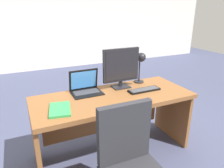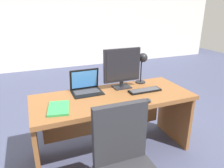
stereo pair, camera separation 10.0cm
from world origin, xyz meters
The scene contains 9 objects.
ground centered at (0.00, 1.50, 0.00)m, with size 12.00×12.00×0.00m, color #474C6B.
back_wall centered at (0.00, 4.02, 1.40)m, with size 10.00×0.10×2.80m, color silver.
desk centered at (0.00, 0.04, 0.53)m, with size 1.70×0.69×0.72m.
monitor centered at (0.19, 0.19, 0.97)m, with size 0.44×0.16×0.46m.
laptop centered at (-0.24, 0.24, 0.80)m, with size 0.33×0.26×0.25m.
keyboard centered at (0.37, -0.02, 0.73)m, with size 0.37×0.11×0.02m.
mouse centered at (0.26, -0.28, 0.74)m, with size 0.04×0.08×0.03m.
desk_lamp centered at (0.47, 0.23, 1.00)m, with size 0.12×0.14×0.38m.
book centered at (-0.59, -0.11, 0.73)m, with size 0.24×0.32×0.02m.
Camera 1 is at (-0.88, -1.87, 1.60)m, focal length 33.78 mm.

